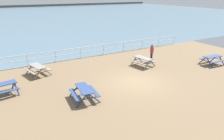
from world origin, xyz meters
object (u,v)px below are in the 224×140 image
visitor (152,52)px  picnic_table_mid_centre (212,58)px  picnic_table_far_left (143,60)px  picnic_table_seaward (38,68)px  picnic_table_far_right (2,87)px  picnic_table_near_left (84,91)px

visitor → picnic_table_mid_centre: bearing=-20.1°
picnic_table_far_left → picnic_table_seaward: bearing=64.1°
picnic_table_mid_centre → visitor: 5.54m
picnic_table_seaward → picnic_table_far_right: bearing=119.1°
picnic_table_far_left → picnic_table_seaward: (-8.70, 2.39, 0.00)m
picnic_table_mid_centre → picnic_table_far_left: size_ratio=0.92×
picnic_table_far_right → visitor: (12.94, 0.84, 0.36)m
picnic_table_near_left → visitor: visitor is taller
picnic_table_seaward → visitor: bearing=-113.7°
picnic_table_near_left → picnic_table_seaward: bearing=21.1°
picnic_table_mid_centre → visitor: visitor is taller
picnic_table_far_right → picnic_table_near_left: bearing=-45.4°
picnic_table_far_right → visitor: size_ratio=1.22×
picnic_table_near_left → picnic_table_far_right: (-4.39, 3.14, 0.00)m
picnic_table_far_right → picnic_table_seaward: size_ratio=0.96×
picnic_table_far_right → visitor: visitor is taller
picnic_table_seaward → visitor: size_ratio=1.27×
picnic_table_far_right → picnic_table_seaward: 3.77m
picnic_table_seaward → visitor: 10.34m
picnic_table_near_left → picnic_table_far_left: same height
picnic_table_far_right → visitor: bearing=-6.1°
picnic_table_far_left → picnic_table_seaward: same height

